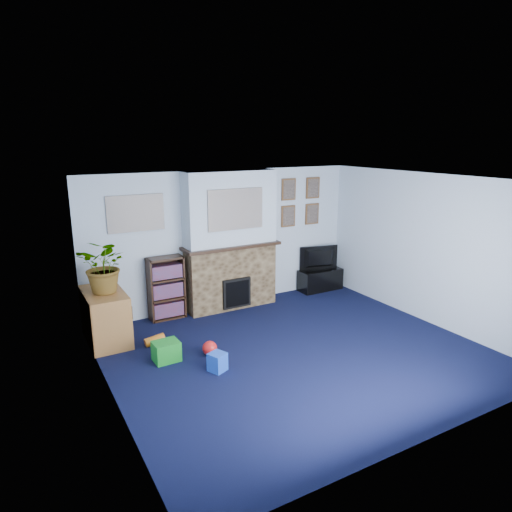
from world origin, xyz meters
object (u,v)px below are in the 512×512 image
tv_stand (320,279)px  television (320,258)px  bookshelf (166,289)px  sideboard (106,319)px

tv_stand → television: bearing=90.0°
bookshelf → tv_stand: bearing=-1.4°
television → bookshelf: bookshelf is taller
television → bookshelf: size_ratio=0.75×
television → tv_stand: bearing=102.5°
sideboard → tv_stand: bearing=4.9°
television → bookshelf: bearing=11.5°
bookshelf → television: bearing=-1.0°
television → sideboard: (-4.19, -0.38, -0.29)m
tv_stand → bookshelf: bearing=178.6°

